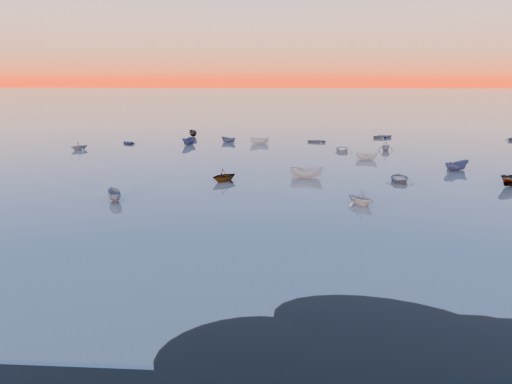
# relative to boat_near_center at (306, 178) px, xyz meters

# --- Properties ---
(ground) EXTENTS (600.00, 600.00, 0.00)m
(ground) POSITION_rel_boat_near_center_xyz_m (-5.84, 59.96, 0.00)
(ground) COLOR #6C625A
(ground) RESTS_ON ground
(mud_lobes) EXTENTS (140.00, 6.00, 0.07)m
(mud_lobes) POSITION_rel_boat_near_center_xyz_m (-5.84, -41.04, 0.01)
(mud_lobes) COLOR black
(mud_lobes) RESTS_ON ground
(moored_fleet) EXTENTS (124.00, 58.00, 1.20)m
(moored_fleet) POSITION_rel_boat_near_center_xyz_m (-5.84, 12.96, 0.00)
(moored_fleet) COLOR #B8B8B3
(moored_fleet) RESTS_ON ground
(boat_near_center) EXTENTS (2.07, 4.34, 1.46)m
(boat_near_center) POSITION_rel_boat_near_center_xyz_m (0.00, 0.00, 0.00)
(boat_near_center) COLOR #B8B8B3
(boat_near_center) RESTS_ON ground
(boat_near_right) EXTENTS (3.60, 3.38, 1.19)m
(boat_near_right) POSITION_rel_boat_near_center_xyz_m (5.05, -13.11, 0.00)
(boat_near_right) COLOR #B8B8B3
(boat_near_right) RESTS_ON ground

